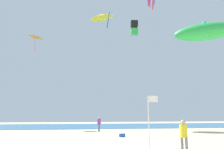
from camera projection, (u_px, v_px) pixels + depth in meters
name	position (u px, v px, depth m)	size (l,w,h in m)	color
ground	(114.00, 149.00, 13.94)	(110.00, 110.00, 0.10)	#D1BA8C
ocean_strip	(86.00, 126.00, 43.19)	(110.00, 22.05, 0.03)	#28608C
person_near_tent	(184.00, 133.00, 12.53)	(0.41, 0.45, 1.74)	slate
person_leftmost	(99.00, 123.00, 28.34)	(0.43, 0.47, 1.83)	slate
banner_flag	(150.00, 117.00, 12.62)	(0.61, 0.06, 3.09)	silver
cooler_box	(122.00, 135.00, 21.15)	(0.57, 0.37, 0.35)	blue
kite_box_black	(134.00, 28.00, 39.71)	(1.35, 1.43, 2.61)	black
kite_inflatable_green	(205.00, 32.00, 26.95)	(7.42, 5.87, 2.86)	green
kite_diamond_orange	(35.00, 38.00, 39.69)	(2.59, 2.60, 2.81)	orange
kite_delta_yellow	(102.00, 16.00, 41.36)	(5.88, 5.86, 3.81)	yellow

